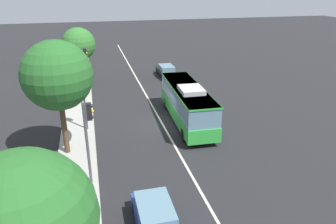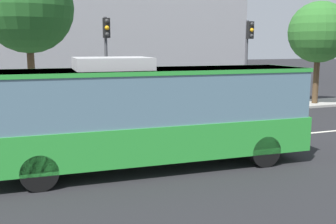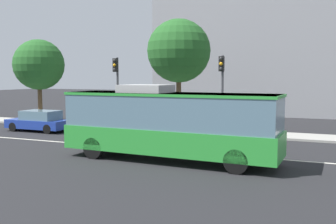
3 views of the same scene
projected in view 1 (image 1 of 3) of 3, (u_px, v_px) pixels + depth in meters
The scene contains 12 objects.
ground_plane at pixel (162, 123), 26.83m from camera, with size 160.00×160.00×0.00m, color black.
sidewalk_kerb at pixel (78, 131), 25.24m from camera, with size 80.00×2.59×0.14m, color #9E9B93.
lane_centre_line at pixel (162, 123), 26.83m from camera, with size 76.00×0.16×0.01m, color silver.
transit_bus at pixel (187, 102), 26.46m from camera, with size 10.09×2.90×3.46m.
sedan_blue at pixel (156, 219), 14.88m from camera, with size 4.50×1.83×1.46m.
sedan_black at pixel (166, 71), 40.10m from camera, with size 4.50×1.82×1.46m.
traffic_light_near_corner at pixel (89, 130), 17.39m from camera, with size 0.33×0.62×5.20m.
traffic_light_mid_block at pixel (85, 88), 24.27m from camera, with size 0.32×0.62×5.20m.
traffic_light_far_corner at pixel (85, 64), 31.57m from camera, with size 0.34×0.62×5.20m.
street_tree_kerbside_left at pixel (79, 44), 35.92m from camera, with size 3.80×3.80×6.52m.
street_tree_kerbside_centre at pixel (24, 222), 8.90m from camera, with size 4.24×4.24×6.96m.
street_tree_kerbside_right at pixel (57, 76), 19.94m from camera, with size 4.51×4.51×7.92m.
Camera 1 is at (-23.84, 5.46, 11.09)m, focal length 33.62 mm.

